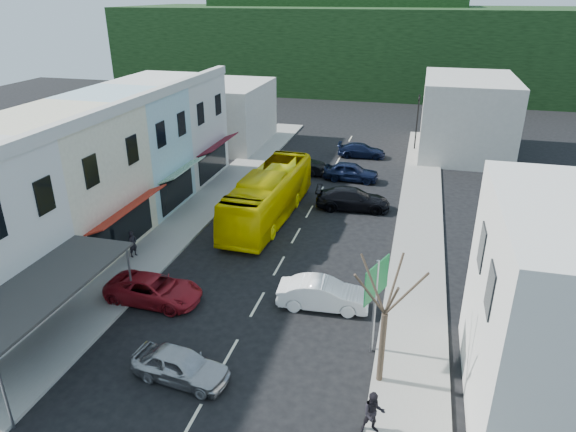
# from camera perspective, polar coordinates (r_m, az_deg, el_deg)

# --- Properties ---
(ground) EXTENTS (120.00, 120.00, 0.00)m
(ground) POSITION_cam_1_polar(r_m,az_deg,el_deg) (25.64, -3.42, -9.76)
(ground) COLOR black
(ground) RESTS_ON ground
(sidewalk_left) EXTENTS (3.00, 52.00, 0.15)m
(sidewalk_left) POSITION_cam_1_polar(r_m,az_deg,el_deg) (36.33, -9.92, 0.57)
(sidewalk_left) COLOR gray
(sidewalk_left) RESTS_ON ground
(sidewalk_right) EXTENTS (3.00, 52.00, 0.15)m
(sidewalk_right) POSITION_cam_1_polar(r_m,az_deg,el_deg) (33.39, 14.34, -1.97)
(sidewalk_right) COLOR gray
(sidewalk_right) RESTS_ON ground
(shopfront_row) EXTENTS (8.25, 30.00, 8.00)m
(shopfront_row) POSITION_cam_1_polar(r_m,az_deg,el_deg) (33.39, -21.76, 4.32)
(shopfront_row) COLOR silver
(shopfront_row) RESTS_ON ground
(distant_block_left) EXTENTS (8.00, 10.00, 6.00)m
(distant_block_left) POSITION_cam_1_polar(r_m,az_deg,el_deg) (52.10, -7.13, 11.18)
(distant_block_left) COLOR #B7B2A8
(distant_block_left) RESTS_ON ground
(distant_block_right) EXTENTS (8.00, 12.00, 7.00)m
(distant_block_right) POSITION_cam_1_polar(r_m,az_deg,el_deg) (51.57, 19.19, 10.51)
(distant_block_right) COLOR #B7B2A8
(distant_block_right) RESTS_ON ground
(hillside) EXTENTS (80.00, 26.00, 14.00)m
(hillside) POSITION_cam_1_polar(r_m,az_deg,el_deg) (86.10, 9.46, 18.45)
(hillside) COLOR black
(hillside) RESTS_ON ground
(bus) EXTENTS (2.97, 11.69, 3.10)m
(bus) POSITION_cam_1_polar(r_m,az_deg,el_deg) (34.32, -2.15, 2.19)
(bus) COLOR #F8DF02
(bus) RESTS_ON ground
(car_silver) EXTENTS (4.59, 2.32, 1.40)m
(car_silver) POSITION_cam_1_polar(r_m,az_deg,el_deg) (21.33, -11.85, -15.87)
(car_silver) COLOR #AEAFB4
(car_silver) RESTS_ON ground
(car_white) EXTENTS (4.53, 2.14, 1.40)m
(car_white) POSITION_cam_1_polar(r_m,az_deg,el_deg) (25.08, 3.91, -8.70)
(car_white) COLOR white
(car_white) RESTS_ON ground
(car_red) EXTENTS (4.66, 2.05, 1.40)m
(car_red) POSITION_cam_1_polar(r_m,az_deg,el_deg) (26.30, -14.66, -7.84)
(car_red) COLOR maroon
(car_red) RESTS_ON ground
(car_black_near) EXTENTS (4.66, 2.28, 1.40)m
(car_black_near) POSITION_cam_1_polar(r_m,az_deg,el_deg) (36.34, 7.20, 1.82)
(car_black_near) COLOR black
(car_black_near) RESTS_ON ground
(car_navy_mid) EXTENTS (4.46, 1.95, 1.40)m
(car_navy_mid) POSITION_cam_1_polar(r_m,az_deg,el_deg) (41.93, 7.02, 4.84)
(car_navy_mid) COLOR black
(car_navy_mid) RESTS_ON ground
(car_black_far) EXTENTS (4.48, 2.01, 1.40)m
(car_black_far) POSITION_cam_1_polar(r_m,az_deg,el_deg) (43.38, 1.05, 5.66)
(car_black_far) COLOR black
(car_black_far) RESTS_ON ground
(car_navy_far) EXTENTS (4.62, 2.16, 1.40)m
(car_navy_far) POSITION_cam_1_polar(r_m,az_deg,el_deg) (48.27, 8.18, 7.30)
(car_navy_far) COLOR black
(car_navy_far) RESTS_ON ground
(pedestrian_left) EXTENTS (0.56, 0.69, 1.70)m
(pedestrian_left) POSITION_cam_1_polar(r_m,az_deg,el_deg) (30.53, -16.88, -2.85)
(pedestrian_left) COLOR black
(pedestrian_left) RESTS_ON sidewalk_left
(pedestrian_right) EXTENTS (0.79, 0.62, 1.70)m
(pedestrian_right) POSITION_cam_1_polar(r_m,az_deg,el_deg) (18.87, 9.47, -20.73)
(pedestrian_right) COLOR black
(pedestrian_right) RESTS_ON sidewalk_right
(direction_sign) EXTENTS (1.58, 2.13, 4.40)m
(direction_sign) POSITION_cam_1_polar(r_m,az_deg,el_deg) (21.68, 9.59, -10.03)
(direction_sign) COLOR #105F2B
(direction_sign) RESTS_ON ground
(street_tree) EXTENTS (3.07, 3.07, 6.40)m
(street_tree) POSITION_cam_1_polar(r_m,az_deg,el_deg) (19.59, 10.72, -10.64)
(street_tree) COLOR #33291F
(street_tree) RESTS_ON ground
(traffic_signal) EXTENTS (0.62, 1.11, 5.34)m
(traffic_signal) POSITION_cam_1_polar(r_m,az_deg,el_deg) (50.99, 14.13, 10.00)
(traffic_signal) COLOR black
(traffic_signal) RESTS_ON ground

